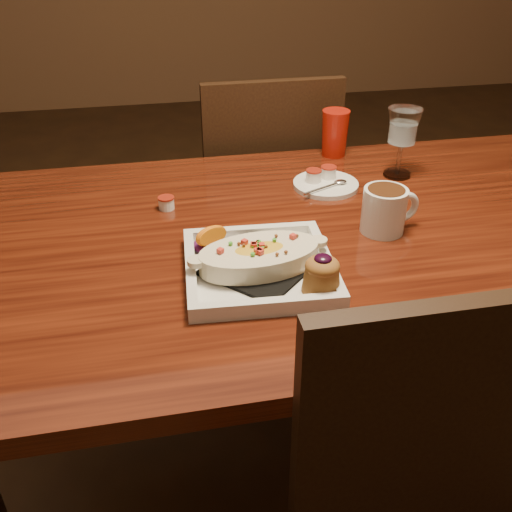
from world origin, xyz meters
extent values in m
plane|color=#311E10|center=(0.00, 0.00, 0.00)|extent=(7.00, 7.00, 0.00)
cube|color=maroon|center=(0.00, 0.00, 0.73)|extent=(1.50, 0.90, 0.04)
cylinder|color=black|center=(-0.67, 0.37, 0.35)|extent=(0.07, 0.07, 0.71)
cylinder|color=black|center=(0.67, 0.37, 0.35)|extent=(0.07, 0.07, 0.71)
cube|color=black|center=(0.00, -0.51, 0.70)|extent=(0.40, 0.03, 0.46)
cube|color=black|center=(0.00, 0.70, 0.45)|extent=(0.42, 0.42, 0.04)
cylinder|color=black|center=(0.17, 0.87, 0.23)|extent=(0.04, 0.04, 0.45)
cylinder|color=black|center=(-0.17, 0.87, 0.23)|extent=(0.04, 0.04, 0.45)
cylinder|color=black|center=(0.17, 0.53, 0.23)|extent=(0.04, 0.04, 0.45)
cylinder|color=black|center=(-0.17, 0.53, 0.23)|extent=(0.04, 0.04, 0.45)
cube|color=black|center=(0.00, 0.51, 0.70)|extent=(0.40, 0.03, 0.46)
cube|color=silver|center=(-0.17, -0.14, 0.76)|extent=(0.29, 0.29, 0.01)
cube|color=black|center=(-0.17, -0.14, 0.77)|extent=(0.24, 0.24, 0.01)
ellipsoid|color=gold|center=(-0.17, -0.14, 0.79)|extent=(0.20, 0.12, 0.04)
ellipsoid|color=#611652|center=(-0.25, -0.05, 0.77)|extent=(0.06, 0.07, 0.02)
cone|color=olive|center=(-0.08, -0.23, 0.79)|extent=(0.07, 0.07, 0.05)
ellipsoid|color=olive|center=(-0.08, -0.23, 0.81)|extent=(0.06, 0.06, 0.03)
ellipsoid|color=black|center=(-0.08, -0.23, 0.83)|extent=(0.03, 0.03, 0.01)
cylinder|color=silver|center=(0.11, -0.03, 0.80)|extent=(0.09, 0.09, 0.09)
cylinder|color=#371D0F|center=(0.11, -0.03, 0.84)|extent=(0.08, 0.08, 0.02)
torus|color=silver|center=(0.16, -0.02, 0.80)|extent=(0.07, 0.02, 0.07)
cylinder|color=silver|center=(0.26, 0.24, 0.75)|extent=(0.07, 0.07, 0.01)
cylinder|color=silver|center=(0.26, 0.24, 0.79)|extent=(0.01, 0.01, 0.08)
cone|color=silver|center=(0.26, 0.24, 0.88)|extent=(0.08, 0.08, 0.09)
cylinder|color=silver|center=(0.06, 0.21, 0.76)|extent=(0.16, 0.16, 0.01)
cylinder|color=white|center=(0.03, 0.22, 0.77)|extent=(0.04, 0.04, 0.03)
cylinder|color=#A52414|center=(0.03, 0.22, 0.79)|extent=(0.04, 0.04, 0.00)
cylinder|color=white|center=(0.08, 0.23, 0.77)|extent=(0.04, 0.04, 0.03)
cylinder|color=#A52414|center=(0.08, 0.23, 0.79)|extent=(0.04, 0.04, 0.00)
cylinder|color=white|center=(-0.32, 0.16, 0.76)|extent=(0.03, 0.03, 0.03)
cylinder|color=#A52414|center=(-0.32, 0.16, 0.78)|extent=(0.04, 0.04, 0.00)
cone|color=#B1180C|center=(0.14, 0.40, 0.81)|extent=(0.07, 0.07, 0.12)
camera|label=1|loc=(-0.35, -1.00, 1.33)|focal=40.00mm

